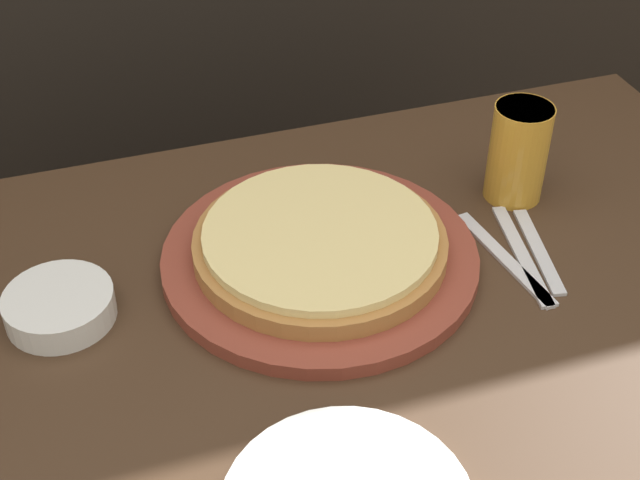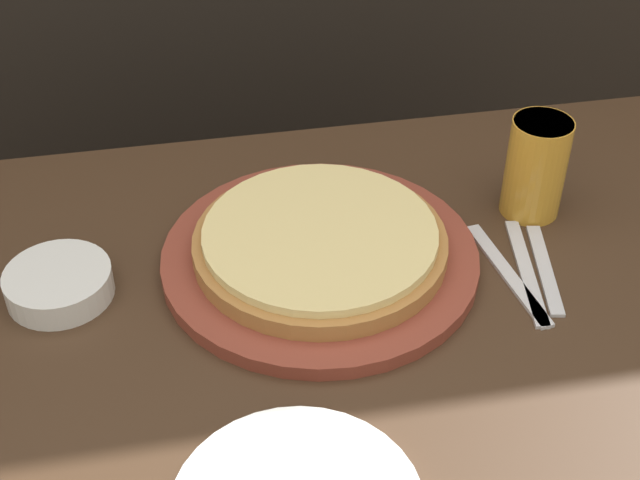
% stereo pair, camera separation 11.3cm
% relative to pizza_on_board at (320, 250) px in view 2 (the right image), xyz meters
% --- Properties ---
extents(pizza_on_board, '(0.41, 0.41, 0.06)m').
position_rel_pizza_on_board_xyz_m(pizza_on_board, '(0.00, 0.00, 0.00)').
color(pizza_on_board, brown).
rests_on(pizza_on_board, dining_table).
extents(beer_glass, '(0.08, 0.08, 0.14)m').
position_rel_pizza_on_board_xyz_m(beer_glass, '(0.31, 0.06, 0.05)').
color(beer_glass, gold).
rests_on(beer_glass, dining_table).
extents(side_bowl, '(0.13, 0.13, 0.04)m').
position_rel_pizza_on_board_xyz_m(side_bowl, '(-0.33, 0.00, -0.01)').
color(side_bowl, silver).
rests_on(side_bowl, dining_table).
extents(fork, '(0.04, 0.21, 0.00)m').
position_rel_pizza_on_board_xyz_m(fork, '(0.23, -0.07, -0.02)').
color(fork, silver).
rests_on(fork, dining_table).
extents(dinner_knife, '(0.05, 0.21, 0.00)m').
position_rel_pizza_on_board_xyz_m(dinner_knife, '(0.26, -0.07, -0.02)').
color(dinner_knife, silver).
rests_on(dinner_knife, dining_table).
extents(spoon, '(0.05, 0.18, 0.00)m').
position_rel_pizza_on_board_xyz_m(spoon, '(0.28, -0.07, -0.02)').
color(spoon, silver).
rests_on(spoon, dining_table).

